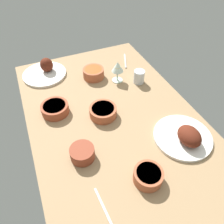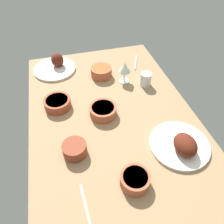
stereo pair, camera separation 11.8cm
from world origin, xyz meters
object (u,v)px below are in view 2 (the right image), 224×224
(fork_loose, at_px, (86,207))
(spoon_loose, at_px, (136,62))
(bowl_cream, at_px, (75,149))
(wine_glass, at_px, (125,68))
(bowl_sauce, at_px, (57,103))
(plate_center_main, at_px, (182,145))
(bowl_potatoes, at_px, (135,180))
(plate_near_viewer, at_px, (56,66))
(bowl_onions, at_px, (103,110))
(bowl_soup, at_px, (101,72))
(water_tumbler, at_px, (146,79))

(fork_loose, relative_size, spoon_loose, 1.04)
(bowl_cream, height_order, wine_glass, wine_glass)
(bowl_sauce, height_order, bowl_cream, bowl_cream)
(plate_center_main, relative_size, bowl_potatoes, 2.30)
(plate_near_viewer, height_order, wine_glass, wine_glass)
(bowl_onions, bearing_deg, bowl_cream, 138.98)
(bowl_potatoes, bearing_deg, bowl_onions, 4.58)
(plate_center_main, bearing_deg, bowl_soup, 19.37)
(bowl_potatoes, relative_size, fork_loose, 0.67)
(bowl_cream, relative_size, bowl_onions, 0.76)
(plate_near_viewer, bearing_deg, bowl_cream, -177.70)
(bowl_potatoes, xyz_separation_m, spoon_loose, (0.88, -0.32, -0.03))
(bowl_sauce, relative_size, water_tumbler, 1.76)
(plate_near_viewer, relative_size, bowl_sauce, 1.90)
(plate_center_main, height_order, bowl_sauce, plate_center_main)
(plate_center_main, height_order, bowl_onions, plate_center_main)
(wine_glass, distance_m, spoon_loose, 0.26)
(bowl_sauce, relative_size, wine_glass, 1.08)
(wine_glass, relative_size, water_tumbler, 1.63)
(bowl_sauce, bearing_deg, plate_center_main, -129.30)
(plate_near_viewer, xyz_separation_m, spoon_loose, (-0.07, -0.57, -0.02))
(bowl_soup, height_order, fork_loose, bowl_soup)
(bowl_potatoes, bearing_deg, plate_center_main, -68.00)
(spoon_loose, bearing_deg, bowl_sauce, 141.28)
(bowl_soup, xyz_separation_m, bowl_sauce, (-0.23, 0.31, -0.01))
(bowl_soup, xyz_separation_m, spoon_loose, (0.09, -0.28, -0.03))
(wine_glass, height_order, spoon_loose, wine_glass)
(bowl_cream, distance_m, spoon_loose, 0.85)
(bowl_cream, bearing_deg, bowl_potatoes, -134.38)
(water_tumbler, bearing_deg, bowl_onions, 120.19)
(bowl_cream, distance_m, bowl_onions, 0.28)
(bowl_soup, xyz_separation_m, bowl_potatoes, (-0.78, 0.04, -0.00))
(bowl_potatoes, relative_size, wine_glass, 0.91)
(fork_loose, bearing_deg, bowl_soup, 159.50)
(plate_center_main, bearing_deg, bowl_sauce, 50.70)
(plate_center_main, distance_m, wine_glass, 0.59)
(plate_center_main, relative_size, spoon_loose, 1.60)
(plate_near_viewer, relative_size, bowl_potatoes, 2.26)
(plate_center_main, height_order, wine_glass, wine_glass)
(plate_near_viewer, bearing_deg, fork_loose, -178.09)
(bowl_soup, relative_size, spoon_loose, 0.76)
(plate_center_main, relative_size, wine_glass, 2.08)
(bowl_onions, bearing_deg, wine_glass, -38.02)
(bowl_cream, bearing_deg, bowl_soup, -24.48)
(plate_near_viewer, height_order, water_tumbler, plate_near_viewer)
(plate_center_main, distance_m, bowl_cream, 0.51)
(bowl_sauce, distance_m, wine_glass, 0.46)
(bowl_soup, xyz_separation_m, fork_loose, (-0.83, 0.25, -0.03))
(plate_center_main, xyz_separation_m, wine_glass, (0.58, 0.11, 0.07))
(bowl_onions, relative_size, wine_glass, 1.07)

